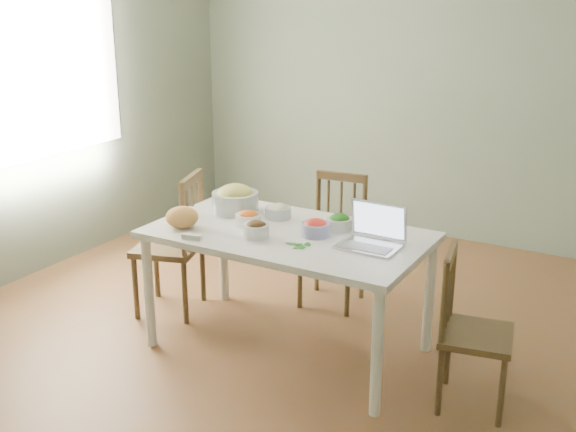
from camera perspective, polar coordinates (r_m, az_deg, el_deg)
The scene contains 19 objects.
floor at distance 4.45m, azimuth 1.72°, elevation -10.97°, with size 5.00×5.00×0.00m, color brown.
wall_back at distance 6.26m, azimuth 12.93°, elevation 10.19°, with size 5.00×0.00×2.70m, color gray.
wall_left at distance 5.59m, azimuth -21.60°, elevation 8.47°, with size 0.00×5.00×2.70m, color gray.
window_left at distance 5.74m, azimuth -19.31°, elevation 10.47°, with size 0.04×1.60×1.20m, color white.
dining_table at distance 4.34m, azimuth 0.00°, elevation -6.10°, with size 1.64×0.92×0.77m, color white, non-canonical shape.
chair_far at distance 4.93m, azimuth 3.59°, elevation -2.13°, with size 0.41×0.39×0.92m, color #332413, non-canonical shape.
chair_left at distance 4.88m, azimuth -9.68°, elevation -2.21°, with size 0.43×0.41×0.98m, color #332413, non-canonical shape.
chair_right at distance 3.88m, azimuth 15.05°, elevation -9.03°, with size 0.38×0.37×0.87m, color #332413, non-canonical shape.
bread_boule at distance 4.31m, azimuth -8.57°, elevation -0.08°, with size 0.20×0.20×0.13m, color tan.
butter_stick at distance 4.10m, azimuth -7.79°, elevation -1.69°, with size 0.12×0.03×0.03m, color silver.
bowl_squash at distance 4.56m, azimuth -4.29°, elevation 1.41°, with size 0.30×0.30×0.17m, color #D5D157, non-canonical shape.
bowl_carrot at distance 4.31m, azimuth -3.23°, elevation -0.16°, with size 0.16×0.16×0.09m, color #C85D03, non-canonical shape.
bowl_onion at distance 4.44m, azimuth -0.80°, elevation 0.40°, with size 0.17×0.17×0.09m, color #ECE7CA, non-canonical shape.
bowl_mushroom at distance 4.09m, azimuth -2.60°, elevation -1.08°, with size 0.15×0.15×0.10m, color black, non-canonical shape.
bowl_redpep at distance 4.12m, azimuth 2.25°, elevation -0.95°, with size 0.17×0.17×0.10m, color red, non-canonical shape.
bowl_broccoli at distance 4.23m, azimuth 4.18°, elevation -0.48°, with size 0.15×0.15×0.10m, color #165F11, non-canonical shape.
flatbread at distance 4.35m, azimuth 6.59°, elevation -0.61°, with size 0.18×0.18×0.02m, color #EACE88.
basil_bunch at distance 3.98m, azimuth 0.74°, elevation -2.25°, with size 0.17×0.17×0.02m, color #1A4B19, non-canonical shape.
laptop at distance 3.93m, azimuth 6.57°, elevation -0.97°, with size 0.34×0.27×0.24m, color silver, non-canonical shape.
Camera 1 is at (1.83, -3.44, 2.16)m, focal length 43.94 mm.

